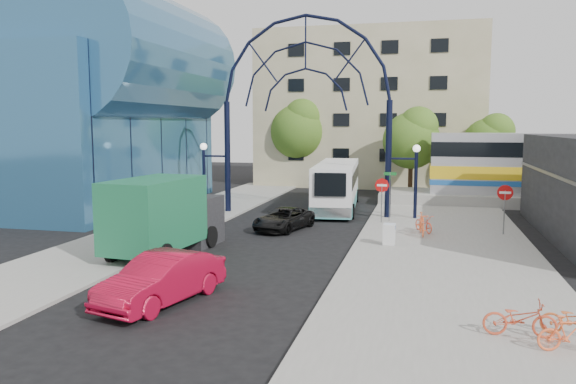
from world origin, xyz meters
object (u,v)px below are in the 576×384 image
(street_name_sign, at_px, (390,186))
(bike_near_a, at_px, (424,223))
(tree_north_b, at_px, (300,128))
(stop_sign, at_px, (382,189))
(tree_north_c, at_px, (491,141))
(bike_far_b, at_px, (569,334))
(bike_far_c, at_px, (520,318))
(tree_north_a, at_px, (413,137))
(do_not_enter_sign, at_px, (505,198))
(sandwich_board, at_px, (389,232))
(green_truck, at_px, (166,216))
(red_sedan, at_px, (162,279))
(city_bus, at_px, (337,185))
(black_suv, at_px, (284,219))
(gateway_arch, at_px, (305,74))
(bike_near_b, at_px, (422,224))
(bike_far_a, at_px, (575,320))

(street_name_sign, relative_size, bike_near_a, 1.67)
(street_name_sign, height_order, tree_north_b, tree_north_b)
(stop_sign, distance_m, street_name_sign, 0.74)
(tree_north_c, bearing_deg, stop_sign, -114.69)
(tree_north_b, bearing_deg, tree_north_c, -7.12)
(bike_far_b, height_order, bike_far_c, bike_far_c)
(street_name_sign, height_order, bike_far_b, street_name_sign)
(tree_north_a, xyz_separation_m, bike_far_c, (3.45, -30.34, -4.00))
(do_not_enter_sign, height_order, sandwich_board, do_not_enter_sign)
(green_truck, bearing_deg, red_sedan, -60.08)
(street_name_sign, bearing_deg, city_bus, 127.91)
(red_sedan, bearing_deg, tree_north_b, 109.46)
(street_name_sign, bearing_deg, red_sedan, -110.17)
(stop_sign, xyz_separation_m, bike_far_c, (4.78, -16.41, -1.39))
(city_bus, bearing_deg, tree_north_b, 108.23)
(stop_sign, xyz_separation_m, green_truck, (-8.46, -9.54, -0.32))
(do_not_enter_sign, bearing_deg, black_suv, -175.63)
(gateway_arch, xyz_separation_m, city_bus, (1.44, 3.43, -6.96))
(stop_sign, relative_size, bike_far_b, 1.66)
(bike_near_b, bearing_deg, tree_north_a, 86.40)
(do_not_enter_sign, bearing_deg, red_sedan, -130.66)
(stop_sign, distance_m, tree_north_a, 14.23)
(tree_north_a, distance_m, tree_north_b, 10.79)
(green_truck, height_order, black_suv, green_truck)
(red_sedan, bearing_deg, sandwich_board, 70.86)
(street_name_sign, bearing_deg, black_suv, -147.08)
(bike_far_a, bearing_deg, stop_sign, 32.43)
(sandwich_board, height_order, bike_far_a, sandwich_board)
(city_bus, height_order, bike_near_b, city_bus)
(sandwich_board, bearing_deg, green_truck, -159.17)
(black_suv, distance_m, bike_far_a, 17.27)
(do_not_enter_sign, xyz_separation_m, sandwich_board, (-5.40, -4.02, -1.23))
(do_not_enter_sign, bearing_deg, street_name_sign, 155.84)
(bike_near_a, relative_size, bike_far_a, 1.00)
(sandwich_board, distance_m, bike_far_a, 11.41)
(stop_sign, bearing_deg, black_suv, -149.97)
(tree_north_c, bearing_deg, green_truck, -121.78)
(tree_north_b, height_order, bike_near_a, tree_north_b)
(street_name_sign, distance_m, bike_near_b, 4.49)
(tree_north_c, bearing_deg, do_not_enter_sign, -93.58)
(sandwich_board, bearing_deg, tree_north_c, 73.45)
(gateway_arch, xyz_separation_m, tree_north_a, (6.12, 11.93, -3.95))
(sandwich_board, bearing_deg, gateway_arch, 124.91)
(bike_far_a, bearing_deg, tree_north_c, 9.39)
(tree_north_b, height_order, black_suv, tree_north_b)
(do_not_enter_sign, height_order, red_sedan, do_not_enter_sign)
(city_bus, bearing_deg, tree_north_a, 56.34)
(tree_north_b, height_order, red_sedan, tree_north_b)
(stop_sign, height_order, black_suv, stop_sign)
(city_bus, relative_size, black_suv, 2.67)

